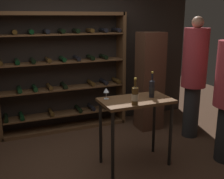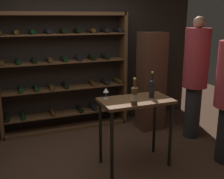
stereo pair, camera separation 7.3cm
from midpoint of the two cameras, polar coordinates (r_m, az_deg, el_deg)
name	(u,v)px [view 1 (the left image)]	position (r m, az deg, el deg)	size (l,w,h in m)	color
ground_plane	(101,166)	(4.05, -2.77, -15.45)	(9.46, 9.46, 0.00)	#472D1E
back_wall	(67,48)	(5.19, -9.59, 8.43)	(5.02, 0.10, 2.96)	black
wine_rack	(63,73)	(5.02, -10.33, 3.35)	(2.30, 0.32, 2.11)	brown
tasting_table	(136,109)	(3.78, 4.35, -4.05)	(0.96, 0.54, 0.96)	brown
person_guest_blue_shirt	(194,72)	(4.82, 16.04, 3.47)	(0.41, 0.41, 2.04)	#242424
display_cabinet	(150,82)	(5.09, 7.33, 1.59)	(0.44, 0.36, 1.77)	#4C2D1E
wine_bottle_black_capsule	(152,88)	(3.82, 7.62, 0.27)	(0.08, 0.08, 0.36)	black
wine_bottle_red_label	(135,95)	(3.47, 4.13, -1.17)	(0.09, 0.09, 0.35)	#4C3314
wine_glass_stemmed_right	(106,91)	(3.71, -1.77, -0.28)	(0.08, 0.08, 0.15)	silver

